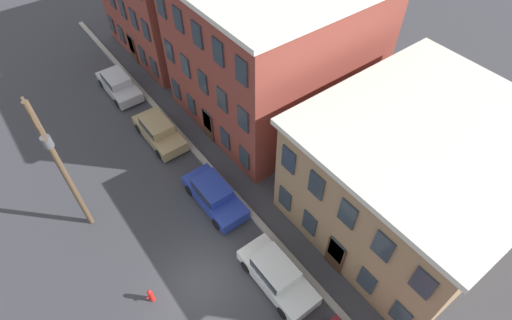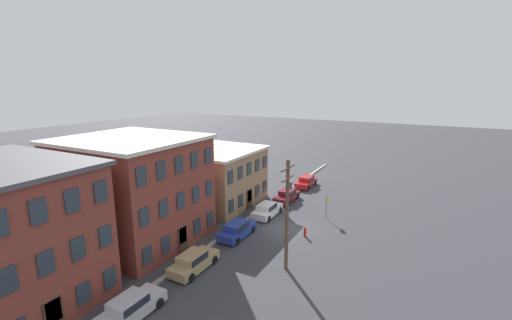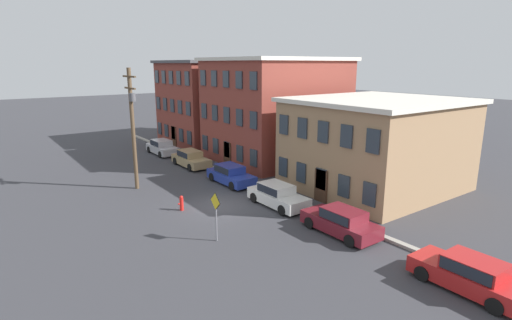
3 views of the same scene
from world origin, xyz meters
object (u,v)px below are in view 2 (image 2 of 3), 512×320
(caution_sign, at_px, (327,203))
(fire_hydrant, at_px, (305,232))
(car_blue, at_px, (237,229))
(car_red, at_px, (306,181))
(car_maroon, at_px, (287,195))
(utility_pole, at_px, (287,209))
(car_white, at_px, (267,209))
(car_silver, at_px, (130,307))
(car_tan, at_px, (193,261))

(caution_sign, bearing_deg, fire_hydrant, 174.38)
(car_blue, xyz_separation_m, fire_hydrant, (3.06, -5.60, -0.27))
(car_blue, relative_size, car_red, 1.00)
(car_blue, xyz_separation_m, car_maroon, (11.36, -0.22, 0.00))
(utility_pole, xyz_separation_m, fire_hydrant, (6.02, 0.66, -4.40))
(caution_sign, xyz_separation_m, fire_hydrant, (-5.13, 0.50, -1.27))
(car_blue, xyz_separation_m, utility_pole, (-2.96, -6.26, 4.14))
(car_white, distance_m, car_maroon, 5.44)
(car_silver, xyz_separation_m, car_red, (30.95, -0.11, 0.00))
(car_tan, relative_size, fire_hydrant, 4.58)
(car_red, distance_m, utility_pole, 22.38)
(car_tan, bearing_deg, fire_hydrant, -29.99)
(car_white, bearing_deg, car_red, -0.00)
(fire_hydrant, bearing_deg, caution_sign, -5.62)
(car_red, bearing_deg, car_tan, 179.62)
(car_maroon, relative_size, fire_hydrant, 4.58)
(car_blue, bearing_deg, utility_pole, -115.30)
(caution_sign, xyz_separation_m, utility_pole, (-11.14, -0.15, 3.13))
(car_maroon, distance_m, caution_sign, 6.76)
(car_maroon, xyz_separation_m, utility_pole, (-14.32, -6.04, 4.14))
(utility_pole, bearing_deg, car_maroon, 22.87)
(car_silver, distance_m, car_red, 30.95)
(car_white, bearing_deg, car_blue, 177.96)
(car_maroon, relative_size, caution_sign, 1.67)
(car_white, relative_size, caution_sign, 1.67)
(car_tan, xyz_separation_m, utility_pole, (3.60, -6.21, 4.14))
(car_blue, height_order, caution_sign, caution_sign)
(caution_sign, relative_size, fire_hydrant, 2.74)
(car_maroon, height_order, caution_sign, caution_sign)
(car_red, height_order, fire_hydrant, car_red)
(car_tan, bearing_deg, car_red, -0.38)
(car_red, bearing_deg, caution_sign, -149.52)
(car_red, relative_size, utility_pole, 0.51)
(utility_pole, bearing_deg, car_red, 15.95)
(car_tan, relative_size, car_maroon, 1.00)
(car_red, height_order, caution_sign, caution_sign)
(car_white, relative_size, car_red, 1.00)
(car_tan, height_order, car_maroon, same)
(car_white, distance_m, fire_hydrant, 6.10)
(car_maroon, bearing_deg, utility_pole, -157.13)
(car_red, bearing_deg, utility_pole, -164.05)
(car_silver, xyz_separation_m, fire_hydrant, (15.82, -5.50, -0.27))
(car_tan, distance_m, utility_pole, 8.28)
(car_tan, bearing_deg, car_silver, -179.52)
(caution_sign, relative_size, utility_pole, 0.30)
(car_maroon, bearing_deg, car_blue, 178.90)
(caution_sign, height_order, utility_pole, utility_pole)
(car_maroon, bearing_deg, car_red, 0.06)
(car_red, xyz_separation_m, fire_hydrant, (-15.13, -5.39, -0.27))
(car_silver, relative_size, car_tan, 1.00)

